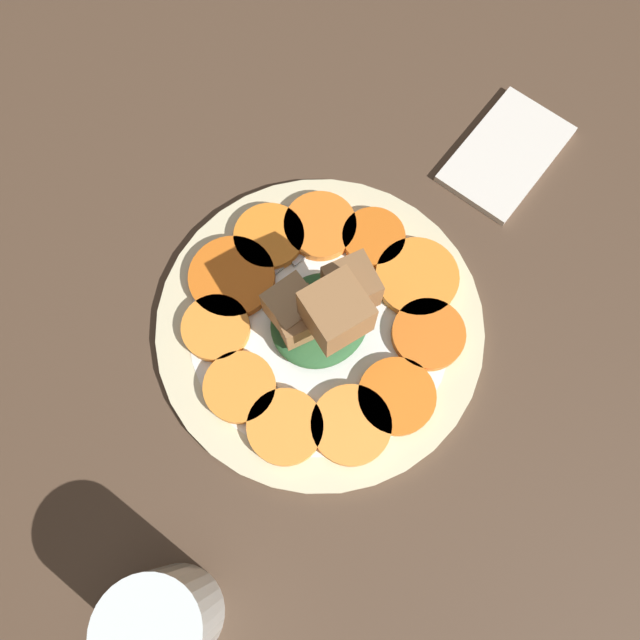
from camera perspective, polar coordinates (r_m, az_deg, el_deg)
The scene contains 17 objects.
table_slab at distance 60.39cm, azimuth 0.00°, elevation -0.91°, with size 120.00×120.00×2.00cm, color #4C3828.
plate at distance 58.94cm, azimuth 0.00°, elevation -0.48°, with size 30.91×30.91×1.05cm.
carrot_slice_0 at distance 56.72cm, azimuth -7.35°, elevation -6.11°, with size 6.53×6.53×1.09cm, color orange.
carrot_slice_1 at distance 55.72cm, azimuth -3.20°, elevation -9.73°, with size 6.78×6.78×1.09cm, color orange.
carrot_slice_2 at distance 55.73cm, azimuth 2.86°, elevation -9.56°, with size 7.16×7.16×1.09cm, color #F99438.
carrot_slice_3 at distance 56.52cm, azimuth 7.01°, elevation -6.93°, with size 7.02×7.02×1.09cm, color orange.
carrot_slice_4 at distance 58.36cm, azimuth 9.87°, elevation -1.30°, with size 6.79×6.79×1.09cm, color orange.
carrot_slice_5 at distance 60.08cm, azimuth 8.84°, elevation 3.87°, with size 7.94×7.94×1.09cm, color orange.
carrot_slice_6 at distance 61.28cm, azimuth 4.90°, elevation 7.52°, with size 6.14×6.14×1.09cm, color orange.
carrot_slice_7 at distance 61.62cm, azimuth 0.01°, elevation 8.61°, with size 7.12×7.12×1.09cm, color orange.
carrot_slice_8 at distance 61.29cm, azimuth -4.66°, elevation 7.59°, with size 6.87×6.87×1.09cm, color orange.
carrot_slice_9 at distance 59.96cm, azimuth -8.05°, elevation 3.89°, with size 8.22×8.22×1.09cm, color orange.
carrot_slice_10 at distance 58.47cm, azimuth -9.50°, elevation -0.73°, with size 6.32×6.32×1.09cm, color orange.
center_pile at distance 54.09cm, azimuth 0.04°, elevation 0.71°, with size 9.72×9.57×11.29cm.
fork at distance 60.09cm, azimuth -4.84°, elevation 4.21°, with size 18.65×4.89×0.40cm.
water_glass at distance 53.38cm, azimuth -14.16°, elevation -25.24°, with size 7.84×7.84×10.25cm.
napkin at distance 69.90cm, azimuth 16.67°, elevation 14.34°, with size 14.08×8.45×0.80cm.
Camera 1 is at (13.99, 11.05, 58.69)cm, focal length 35.00 mm.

